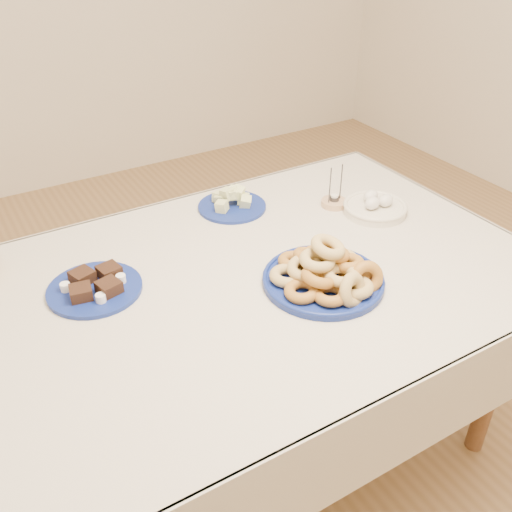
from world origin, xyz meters
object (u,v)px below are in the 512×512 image
at_px(melon_plate, 232,202).
at_px(brownie_plate, 95,287).
at_px(egg_bowl, 375,207).
at_px(candle_holder, 334,202).
at_px(dining_table, 247,306).
at_px(donut_platter, 326,273).

relative_size(melon_plate, brownie_plate, 1.05).
bearing_deg(egg_bowl, candle_holder, 127.47).
bearing_deg(dining_table, candle_holder, 24.65).
relative_size(melon_plate, candle_holder, 1.93).
bearing_deg(candle_holder, egg_bowl, -52.53).
bearing_deg(brownie_plate, candle_holder, 4.02).
height_order(donut_platter, candle_holder, donut_platter).
distance_m(melon_plate, brownie_plate, 0.60).
bearing_deg(donut_platter, brownie_plate, 151.74).
height_order(donut_platter, brownie_plate, donut_platter).
bearing_deg(dining_table, donut_platter, -40.14).
bearing_deg(donut_platter, dining_table, 139.86).
relative_size(donut_platter, egg_bowl, 1.71).
bearing_deg(candle_holder, melon_plate, 151.71).
bearing_deg(egg_bowl, melon_plate, 144.82).
height_order(donut_platter, melon_plate, donut_platter).
xyz_separation_m(dining_table, candle_holder, (0.48, 0.22, 0.12)).
relative_size(brownie_plate, candle_holder, 1.84).
height_order(dining_table, brownie_plate, brownie_plate).
bearing_deg(donut_platter, candle_holder, 49.67).
xyz_separation_m(dining_table, egg_bowl, (0.56, 0.11, 0.13)).
height_order(melon_plate, candle_holder, candle_holder).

